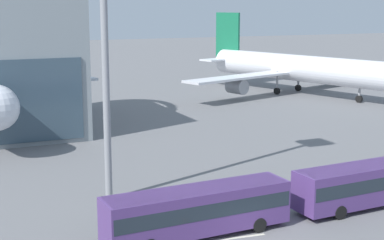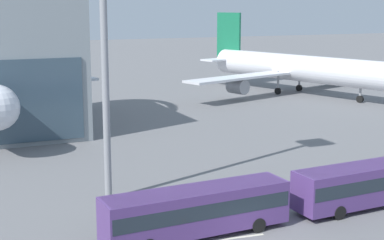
# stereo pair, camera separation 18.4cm
# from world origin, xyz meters

# --- Properties ---
(airliner_parked_remote) EXTENTS (43.74, 39.93, 13.35)m
(airliner_parked_remote) POSITION_xyz_m (37.92, 54.89, 4.36)
(airliner_parked_remote) COLOR white
(airliner_parked_remote) RESTS_ON ground_plane
(shuttle_bus_0) EXTENTS (12.65, 3.27, 3.17)m
(shuttle_bus_0) POSITION_xyz_m (-2.67, 3.84, 1.87)
(shuttle_bus_0) COLOR #56387A
(shuttle_bus_0) RESTS_ON ground_plane
(shuttle_bus_1) EXTENTS (12.66, 3.33, 3.17)m
(shuttle_bus_1) POSITION_xyz_m (11.46, 3.99, 1.87)
(shuttle_bus_1) COLOR #56387A
(shuttle_bus_1) RESTS_ON ground_plane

